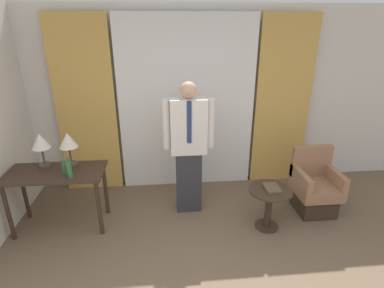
# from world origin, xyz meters

# --- Properties ---
(wall_back) EXTENTS (10.00, 0.06, 2.70)m
(wall_back) POSITION_xyz_m (0.00, 2.76, 1.35)
(wall_back) COLOR silver
(wall_back) RESTS_ON ground_plane
(curtain_sheer_center) EXTENTS (2.01, 0.06, 2.58)m
(curtain_sheer_center) POSITION_xyz_m (0.00, 2.63, 1.29)
(curtain_sheer_center) COLOR white
(curtain_sheer_center) RESTS_ON ground_plane
(curtain_drape_left) EXTENTS (0.84, 0.06, 2.58)m
(curtain_drape_left) POSITION_xyz_m (-1.46, 2.63, 1.29)
(curtain_drape_left) COLOR gold
(curtain_drape_left) RESTS_ON ground_plane
(curtain_drape_right) EXTENTS (0.84, 0.06, 2.58)m
(curtain_drape_right) POSITION_xyz_m (1.46, 2.63, 1.29)
(curtain_drape_right) COLOR gold
(curtain_drape_right) RESTS_ON ground_plane
(desk) EXTENTS (1.16, 0.57, 0.77)m
(desk) POSITION_xyz_m (-1.68, 1.66, 0.65)
(desk) COLOR #38281E
(desk) RESTS_ON ground_plane
(table_lamp_left) EXTENTS (0.22, 0.22, 0.44)m
(table_lamp_left) POSITION_xyz_m (-1.84, 1.82, 1.08)
(table_lamp_left) COLOR #4C4238
(table_lamp_left) RESTS_ON desk
(table_lamp_right) EXTENTS (0.22, 0.22, 0.44)m
(table_lamp_right) POSITION_xyz_m (-1.52, 1.82, 1.08)
(table_lamp_right) COLOR #4C4238
(table_lamp_right) RESTS_ON desk
(bottle_near_edge) EXTENTS (0.07, 0.07, 0.17)m
(bottle_near_edge) POSITION_xyz_m (-1.54, 1.61, 0.84)
(bottle_near_edge) COLOR #336638
(bottle_near_edge) RESTS_ON desk
(bottle_by_lamp) EXTENTS (0.06, 0.06, 0.27)m
(bottle_by_lamp) POSITION_xyz_m (-1.45, 1.49, 0.88)
(bottle_by_lamp) COLOR #336638
(bottle_by_lamp) RESTS_ON desk
(person) EXTENTS (0.67, 0.22, 1.79)m
(person) POSITION_xyz_m (-0.04, 1.88, 0.97)
(person) COLOR #2D2D33
(person) RESTS_ON ground_plane
(armchair) EXTENTS (0.55, 0.57, 0.88)m
(armchair) POSITION_xyz_m (1.67, 1.70, 0.33)
(armchair) COLOR #38281E
(armchair) RESTS_ON ground_plane
(side_table) EXTENTS (0.53, 0.53, 0.55)m
(side_table) POSITION_xyz_m (0.92, 1.37, 0.37)
(side_table) COLOR #38281E
(side_table) RESTS_ON ground_plane
(book) EXTENTS (0.18, 0.24, 0.03)m
(book) POSITION_xyz_m (0.94, 1.38, 0.56)
(book) COLOR brown
(book) RESTS_ON side_table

